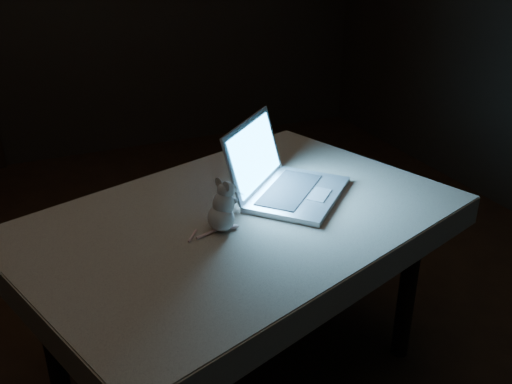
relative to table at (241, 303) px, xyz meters
name	(u,v)px	position (x,y,z in m)	size (l,w,h in m)	color
floor	(184,362)	(-0.18, 0.18, -0.36)	(5.00, 5.00, 0.00)	black
table	(241,303)	(0.00, 0.00, 0.00)	(1.34, 0.86, 0.72)	black
tablecloth	(252,222)	(0.06, 0.02, 0.32)	(1.45, 0.97, 0.10)	#C1B29D
laptop	(299,162)	(0.24, 0.04, 0.50)	(0.39, 0.34, 0.27)	#AFAEB3
plush_mouse	(221,206)	(-0.09, -0.07, 0.45)	(0.12, 0.12, 0.17)	silver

